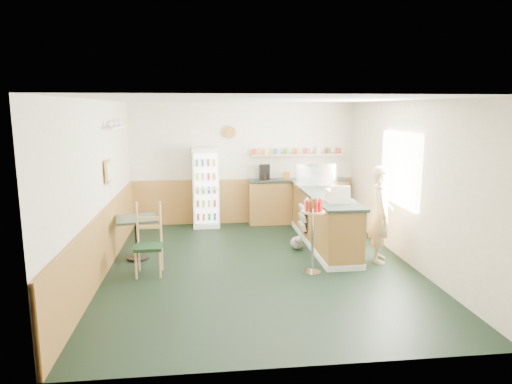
{
  "coord_description": "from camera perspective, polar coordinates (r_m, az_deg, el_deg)",
  "views": [
    {
      "loc": [
        -0.88,
        -7.13,
        2.57
      ],
      "look_at": [
        0.01,
        0.6,
        1.14
      ],
      "focal_mm": 32.0,
      "sensor_mm": 36.0,
      "label": 1
    }
  ],
  "objects": [
    {
      "name": "display_case",
      "position": [
        9.26,
        7.46,
        2.04
      ],
      "size": [
        0.8,
        0.42,
        0.45
      ],
      "color": "silver",
      "rests_on": "service_counter"
    },
    {
      "name": "back_counter",
      "position": [
        10.35,
        5.11,
        -0.88
      ],
      "size": [
        2.24,
        0.42,
        1.69
      ],
      "color": "#9E6C33",
      "rests_on": "ground"
    },
    {
      "name": "cash_register",
      "position": [
        7.82,
        10.14,
        -0.48
      ],
      "size": [
        0.38,
        0.4,
        0.21
      ],
      "primitive_type": "cube",
      "rotation": [
        0.0,
        0.0,
        -0.06
      ],
      "color": "#EDE1C4",
      "rests_on": "service_counter"
    },
    {
      "name": "newspaper_rack",
      "position": [
        8.86,
        5.86,
        -3.28
      ],
      "size": [
        0.09,
        0.42,
        0.5
      ],
      "color": "black",
      "rests_on": "ground"
    },
    {
      "name": "service_counter",
      "position": [
        8.76,
        8.42,
        -3.63
      ],
      "size": [
        0.68,
        3.01,
        1.01
      ],
      "color": "#9E6C33",
      "rests_on": "ground"
    },
    {
      "name": "shopkeeper",
      "position": [
        7.94,
        15.32,
        -2.71
      ],
      "size": [
        0.54,
        0.64,
        1.64
      ],
      "primitive_type": "imported",
      "rotation": [
        0.0,
        0.0,
        1.26
      ],
      "color": "tan",
      "rests_on": "ground"
    },
    {
      "name": "dog_doorstop",
      "position": [
        8.49,
        5.16,
        -6.3
      ],
      "size": [
        0.24,
        0.31,
        0.28
      ],
      "rotation": [
        0.0,
        0.0,
        0.04
      ],
      "color": "gray",
      "rests_on": "ground"
    },
    {
      "name": "cafe_chair",
      "position": [
        7.37,
        -13.24,
        -5.46
      ],
      "size": [
        0.42,
        0.42,
        1.13
      ],
      "rotation": [
        0.0,
        0.0,
        0.01
      ],
      "color": "black",
      "rests_on": "ground"
    },
    {
      "name": "condiment_stand",
      "position": [
        7.16,
        7.13,
        -3.89
      ],
      "size": [
        0.38,
        0.38,
        1.17
      ],
      "rotation": [
        0.0,
        0.0,
        -0.26
      ],
      "color": "silver",
      "rests_on": "ground"
    },
    {
      "name": "drinks_fridge",
      "position": [
        10.01,
        -6.28,
        0.55
      ],
      "size": [
        0.57,
        0.51,
        1.73
      ],
      "color": "white",
      "rests_on": "ground"
    },
    {
      "name": "ground",
      "position": [
        7.63,
        0.47,
        -9.26
      ],
      "size": [
        6.0,
        6.0,
        0.0
      ],
      "primitive_type": "plane",
      "color": "black",
      "rests_on": "ground"
    },
    {
      "name": "room_envelope",
      "position": [
        7.96,
        -1.78,
        2.86
      ],
      "size": [
        5.04,
        6.02,
        2.72
      ],
      "color": "#ECE3C9",
      "rests_on": "ground"
    },
    {
      "name": "cafe_table",
      "position": [
        8.09,
        -14.68,
        -4.63
      ],
      "size": [
        0.78,
        0.78,
        0.73
      ],
      "rotation": [
        0.0,
        0.0,
        0.2
      ],
      "color": "black",
      "rests_on": "ground"
    }
  ]
}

